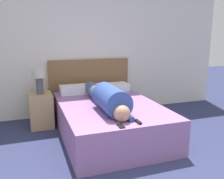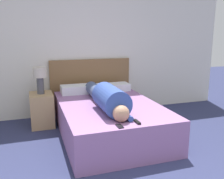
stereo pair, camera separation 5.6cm
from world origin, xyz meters
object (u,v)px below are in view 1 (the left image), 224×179
Objects in this scene: nightstand at (41,110)px; pillow_second at (112,87)px; pillow_near_headboard at (78,89)px; tv_remote at (138,122)px; cell_phone at (121,126)px; table_lamp at (39,77)px; bed at (109,119)px; person_lying at (107,98)px.

pillow_second reaches higher than nightstand.
pillow_near_headboard is (0.65, 0.08, 0.29)m from nightstand.
tv_remote reaches higher than cell_phone.
nightstand is 1.25× the size of table_lamp.
pillow_near_headboard is 4.78× the size of cell_phone.
cell_phone is at bearing -64.80° from table_lamp.
pillow_second is at bearing 73.94° from cell_phone.
cell_phone is (-0.24, -0.05, -0.01)m from tv_remote.
bed is at bearing -69.71° from pillow_near_headboard.
table_lamp is (-0.94, 0.71, 0.59)m from bed.
cell_phone is at bearing -100.15° from bed.
table_lamp is at bearing 115.20° from cell_phone.
bed is at bearing 94.55° from tv_remote.
tv_remote is (0.16, -0.66, -0.14)m from person_lying.
nightstand is 1.31m from pillow_second.
person_lying is (0.85, -0.93, 0.36)m from nightstand.
nightstand reaches higher than cell_phone.
cell_phone is (-0.17, -0.93, 0.25)m from bed.
pillow_near_headboard is 1.74m from cell_phone.
pillow_near_headboard is at bearing 94.21° from cell_phone.
table_lamp is 3.36× the size of cell_phone.
person_lying is at bearing -78.84° from pillow_near_headboard.
cell_phone is (0.77, -1.65, -0.34)m from table_lamp.
cell_phone is at bearing -106.06° from pillow_second.
cell_phone is (0.13, -1.73, -0.07)m from pillow_near_headboard.
pillow_second reaches higher than bed.
table_lamp reaches higher than pillow_near_headboard.
pillow_near_headboard is at bearing 102.26° from tv_remote.
person_lying reaches higher than nightstand.
table_lamp is 1.31m from pillow_second.
person_lying reaches higher than bed.
pillow_second is 3.94× the size of tv_remote.
tv_remote is (0.36, -1.68, -0.06)m from pillow_near_headboard.
pillow_near_headboard is at bearing 101.16° from person_lying.
pillow_near_headboard reaches higher than cell_phone.
person_lying is 10.74× the size of tv_remote.
person_lying is 0.70m from tv_remote.
bed is at bearing -112.57° from pillow_second.
person_lying is at bearing -113.34° from bed.
tv_remote is 1.15× the size of cell_phone.
pillow_second is 4.54× the size of cell_phone.
person_lying is at bearing -112.73° from pillow_second.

